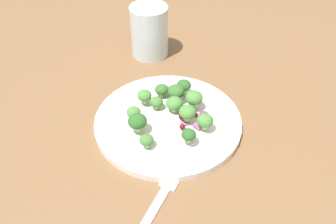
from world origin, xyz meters
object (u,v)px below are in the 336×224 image
object	(u,v)px
broccoli_floret_2	(189,135)
fork	(151,214)
water_glass	(149,31)
broccoli_floret_0	(162,90)
plate	(168,120)
broccoli_floret_1	(156,102)

from	to	relation	value
broccoli_floret_2	fork	bearing A→B (deg)	-178.59
water_glass	broccoli_floret_0	bearing A→B (deg)	-144.34
plate	broccoli_floret_0	xyz separation A→B (cm)	(4.49, 3.39, 1.97)
broccoli_floret_0	broccoli_floret_2	world-z (taller)	broccoli_floret_2
fork	broccoli_floret_1	bearing A→B (deg)	25.29
broccoli_floret_2	broccoli_floret_1	bearing A→B (deg)	58.05
broccoli_floret_1	water_glass	xyz separation A→B (cm)	(16.28, 10.03, 2.31)
broccoli_floret_2	water_glass	xyz separation A→B (cm)	(21.20, 17.92, 1.87)
broccoli_floret_0	fork	distance (cm)	22.61
broccoli_floret_0	water_glass	xyz separation A→B (cm)	(13.00, 9.33, 2.28)
broccoli_floret_1	broccoli_floret_2	world-z (taller)	broccoli_floret_2
plate	broccoli_floret_2	xyz separation A→B (cm)	(-3.72, -5.20, 2.37)
broccoli_floret_0	fork	world-z (taller)	broccoli_floret_0
fork	plate	bearing A→B (deg)	18.83
broccoli_floret_2	water_glass	world-z (taller)	water_glass
broccoli_floret_0	broccoli_floret_1	xyz separation A→B (cm)	(-3.28, -0.71, -0.03)
broccoli_floret_1	water_glass	distance (cm)	19.26
broccoli_floret_0	fork	xyz separation A→B (cm)	(-20.62, -8.90, -2.58)
broccoli_floret_1	fork	distance (cm)	19.34
fork	water_glass	xyz separation A→B (cm)	(33.62, 18.22, 4.86)
broccoli_floret_2	fork	world-z (taller)	broccoli_floret_2
broccoli_floret_0	broccoli_floret_1	world-z (taller)	broccoli_floret_0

